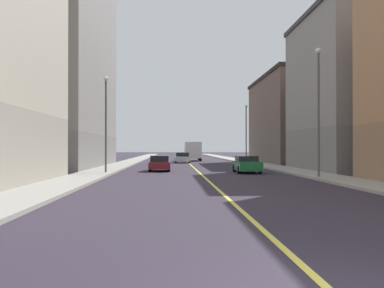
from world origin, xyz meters
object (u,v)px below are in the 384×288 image
building_left_far (305,120)px  street_lamp_left_near (318,100)px  street_lamp_left_far (246,128)px  car_green (247,164)px  car_silver (182,158)px  street_lamp_right_near (106,114)px  box_truck (193,151)px  car_maroon (160,163)px  building_left_mid (370,92)px  building_right_midblock (47,57)px

building_left_far → street_lamp_left_near: (-7.64, -28.95, -0.51)m
street_lamp_left_near → street_lamp_left_far: (-0.00, 28.26, -0.50)m
car_green → car_silver: size_ratio=1.16×
street_lamp_right_near → box_truck: 35.53m
street_lamp_left_near → car_maroon: (-10.37, 10.33, -4.38)m
car_green → box_truck: (-2.76, 33.11, 0.86)m
building_left_far → box_truck: bearing=140.4°
car_maroon → car_silver: 21.06m
building_left_far → car_green: bearing=-117.0°
building_left_mid → street_lamp_right_near: size_ratio=2.00×
building_left_far → car_green: 24.84m
building_right_midblock → car_silver: bearing=43.4°
car_silver → building_left_mid: bearing=-54.1°
street_lamp_left_near → street_lamp_right_near: size_ratio=1.14×
building_left_mid → building_left_far: bearing=90.0°
car_green → car_maroon: bearing=156.1°
building_left_far → street_lamp_right_near: 31.83m
building_right_midblock → street_lamp_right_near: (7.64, -12.15, -6.68)m
building_right_midblock → street_lamp_right_near: size_ratio=3.30×
car_maroon → street_lamp_right_near: bearing=-131.4°
car_maroon → building_left_far: bearing=46.0°
street_lamp_right_near → car_silver: size_ratio=1.83×
car_green → car_maroon: (-6.96, 3.08, -0.01)m
building_left_mid → building_right_midblock: building_right_midblock is taller
street_lamp_left_far → car_maroon: size_ratio=1.70×
building_left_far → street_lamp_left_near: building_left_far is taller
car_green → box_truck: box_truck is taller
street_lamp_right_near → car_green: size_ratio=1.57×
building_right_midblock → box_truck: 28.98m
street_lamp_right_near → box_truck: bearing=76.7°
building_right_midblock → box_truck: (15.76, 22.32, -9.66)m
building_left_far → street_lamp_left_near: 29.94m
building_right_midblock → car_green: (18.51, -10.79, -10.53)m
building_left_mid → street_lamp_left_near: 12.51m
car_silver → street_lamp_left_near: bearing=-75.7°
building_left_far → building_right_midblock: 32.01m
street_lamp_right_near → street_lamp_left_far: (14.28, 22.37, 0.02)m
building_left_mid → building_right_midblock: 31.01m
street_lamp_left_near → street_lamp_left_far: bearing=90.0°
street_lamp_left_near → box_truck: size_ratio=1.21×
building_left_mid → car_green: bearing=-167.2°
car_maroon → car_silver: car_silver is taller
building_right_midblock → street_lamp_right_near: 15.83m
building_right_midblock → car_maroon: size_ratio=5.56×
street_lamp_left_far → car_green: size_ratio=1.58×
street_lamp_right_near → street_lamp_left_near: bearing=-22.4°
car_green → car_silver: (-4.53, 24.01, -0.01)m
street_lamp_left_near → car_green: (-3.41, 7.25, -4.37)m
building_right_midblock → building_left_mid: bearing=-15.6°
car_silver → street_lamp_right_near: bearing=-104.0°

